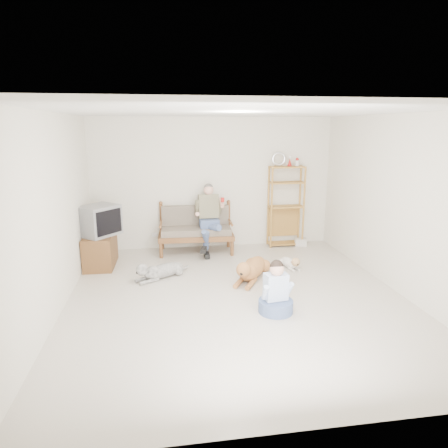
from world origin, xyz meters
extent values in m
plane|color=silver|center=(0.00, 0.00, 0.00)|extent=(5.50, 5.50, 0.00)
plane|color=white|center=(0.00, 0.00, 2.70)|extent=(5.50, 5.50, 0.00)
plane|color=beige|center=(0.00, 2.75, 1.35)|extent=(5.00, 0.00, 5.00)
plane|color=beige|center=(0.00, -2.75, 1.35)|extent=(5.00, 0.00, 5.00)
plane|color=beige|center=(-2.50, 0.00, 1.35)|extent=(0.00, 5.50, 5.50)
plane|color=beige|center=(2.50, 0.00, 1.35)|extent=(0.00, 5.50, 5.50)
cube|color=brown|center=(-0.41, 2.34, 0.35)|extent=(1.53, 0.76, 0.10)
cube|color=#746858|center=(-0.41, 2.34, 0.47)|extent=(1.40, 0.66, 0.13)
cube|color=#746858|center=(-0.41, 2.58, 0.70)|extent=(1.38, 0.18, 0.45)
cylinder|color=brown|center=(-0.41, 2.64, 0.90)|extent=(1.40, 0.11, 0.05)
cylinder|color=brown|center=(-1.11, 2.04, 0.15)|extent=(0.07, 0.07, 0.30)
cylinder|color=brown|center=(-1.11, 2.64, 0.47)|extent=(0.07, 0.07, 0.95)
cylinder|color=brown|center=(0.29, 2.04, 0.15)|extent=(0.07, 0.07, 0.30)
cylinder|color=brown|center=(0.29, 2.64, 0.47)|extent=(0.07, 0.07, 0.95)
cube|color=slate|center=(-0.14, 2.32, 0.60)|extent=(0.38, 0.36, 0.19)
cube|color=#736C50|center=(-0.14, 2.42, 0.94)|extent=(0.40, 0.27, 0.50)
sphere|color=#D89D87|center=(-0.14, 2.39, 1.27)|extent=(0.20, 0.20, 0.20)
sphere|color=#534E4A|center=(-0.14, 2.41, 1.31)|extent=(0.18, 0.18, 0.18)
cylinder|color=#B51713|center=(0.11, 2.21, 1.10)|extent=(0.07, 0.07, 0.09)
cube|color=olive|center=(1.52, 2.55, 1.69)|extent=(0.72, 0.29, 0.03)
torus|color=silver|center=(1.33, 2.55, 1.86)|extent=(0.30, 0.05, 0.30)
cone|color=#B51713|center=(1.57, 2.55, 1.79)|extent=(0.09, 0.09, 0.15)
cylinder|color=olive|center=(1.17, 2.41, 0.85)|extent=(0.04, 0.04, 1.71)
cylinder|color=olive|center=(1.17, 2.69, 0.85)|extent=(0.04, 0.04, 1.71)
cylinder|color=olive|center=(1.87, 2.41, 0.85)|extent=(0.04, 0.04, 1.71)
cylinder|color=olive|center=(1.87, 2.69, 0.85)|extent=(0.04, 0.04, 1.71)
cube|color=white|center=(1.86, 2.47, 0.08)|extent=(0.27, 0.21, 0.15)
cube|color=brown|center=(-2.22, 1.79, 0.30)|extent=(0.53, 0.91, 0.60)
cube|color=brown|center=(-2.46, 1.57, 0.30)|extent=(0.03, 0.40, 0.50)
cube|color=brown|center=(-2.46, 2.01, 0.30)|extent=(0.03, 0.40, 0.50)
cube|color=slate|center=(-2.20, 1.75, 0.87)|extent=(0.82, 0.83, 0.54)
cube|color=black|center=(-2.00, 1.58, 0.87)|extent=(0.38, 0.43, 0.43)
cube|color=silver|center=(-1.25, 2.73, 0.30)|extent=(0.12, 0.02, 0.08)
ellipsoid|color=#BE7742|center=(0.44, 0.83, 0.15)|extent=(0.77, 1.00, 0.30)
sphere|color=#BE7742|center=(0.29, 0.58, 0.17)|extent=(0.30, 0.30, 0.30)
sphere|color=#BE7742|center=(0.17, 0.37, 0.30)|extent=(0.24, 0.24, 0.24)
ellipsoid|color=#BE7742|center=(0.12, 0.28, 0.28)|extent=(0.17, 0.20, 0.09)
cylinder|color=#BE7742|center=(0.67, 1.25, 0.06)|extent=(0.11, 0.39, 0.05)
ellipsoid|color=#BE7742|center=(0.11, 0.44, 0.30)|extent=(0.08, 0.09, 0.12)
ellipsoid|color=#BE7742|center=(0.26, 0.35, 0.30)|extent=(0.08, 0.09, 0.12)
ellipsoid|color=silver|center=(-1.07, 1.03, 0.12)|extent=(0.79, 0.64, 0.23)
sphere|color=silver|center=(-1.27, 0.91, 0.13)|extent=(0.23, 0.23, 0.23)
sphere|color=silver|center=(-1.43, 0.80, 0.23)|extent=(0.20, 0.20, 0.20)
ellipsoid|color=silver|center=(-1.51, 0.75, 0.21)|extent=(0.17, 0.15, 0.08)
cylinder|color=silver|center=(-0.75, 1.24, 0.05)|extent=(0.22, 0.27, 0.04)
ellipsoid|color=silver|center=(-1.45, 0.87, 0.23)|extent=(0.08, 0.07, 0.10)
ellipsoid|color=silver|center=(-1.38, 0.76, 0.23)|extent=(0.08, 0.07, 0.10)
ellipsoid|color=silver|center=(1.18, 1.19, 0.08)|extent=(0.28, 0.46, 0.17)
sphere|color=silver|center=(1.21, 1.06, 0.10)|extent=(0.17, 0.17, 0.17)
sphere|color=tan|center=(1.23, 0.96, 0.17)|extent=(0.15, 0.15, 0.15)
ellipsoid|color=tan|center=(1.25, 0.89, 0.15)|extent=(0.09, 0.12, 0.06)
cylinder|color=silver|center=(1.14, 1.40, 0.03)|extent=(0.12, 0.16, 0.03)
cone|color=tan|center=(1.18, 0.96, 0.22)|extent=(0.05, 0.05, 0.05)
cone|color=tan|center=(1.28, 0.99, 0.22)|extent=(0.05, 0.05, 0.05)
torus|color=#B51713|center=(1.23, 0.98, 0.16)|extent=(0.14, 0.14, 0.02)
cylinder|color=slate|center=(0.44, -0.55, 0.09)|extent=(0.48, 0.48, 0.17)
cube|color=silver|center=(0.44, -0.53, 0.37)|extent=(0.33, 0.24, 0.37)
sphere|color=#D89D87|center=(0.44, -0.55, 0.63)|extent=(0.20, 0.20, 0.20)
sphere|color=black|center=(0.44, -0.54, 0.66)|extent=(0.18, 0.18, 0.18)
camera|label=1|loc=(-1.04, -5.47, 2.50)|focal=32.00mm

